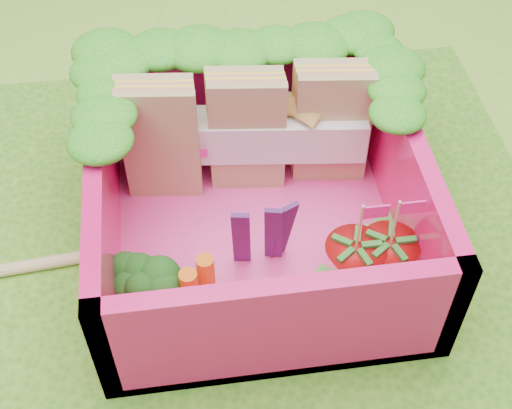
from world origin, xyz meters
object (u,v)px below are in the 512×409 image
object	(u,v)px
bento_box	(257,200)
chopsticks	(22,267)
strawberry_right	(387,260)
broccoli	(144,282)
sandwich_stack	(248,131)
strawberry_left	(353,265)

from	to	relation	value
bento_box	chopsticks	bearing A→B (deg)	-179.23
strawberry_right	chopsticks	world-z (taller)	strawberry_right
strawberry_right	chopsticks	bearing A→B (deg)	169.08
broccoli	bento_box	bearing A→B (deg)	32.49
sandwich_stack	chopsticks	bearing A→B (deg)	-159.80
broccoli	strawberry_left	xyz separation A→B (m)	(0.81, -0.00, -0.04)
bento_box	strawberry_right	xyz separation A→B (m)	(0.47, -0.30, -0.10)
sandwich_stack	bento_box	bearing A→B (deg)	-90.98
strawberry_right	strawberry_left	bearing A→B (deg)	-177.26
bento_box	broccoli	bearing A→B (deg)	-147.51
broccoli	strawberry_right	bearing A→B (deg)	0.38
strawberry_left	chopsticks	xyz separation A→B (m)	(-1.33, 0.29, -0.15)
sandwich_stack	strawberry_left	size ratio (longest dim) A/B	2.25
strawberry_left	sandwich_stack	bearing A→B (deg)	116.68
bento_box	strawberry_right	size ratio (longest dim) A/B	2.74
sandwich_stack	broccoli	size ratio (longest dim) A/B	3.23
strawberry_left	bento_box	bearing A→B (deg)	138.01
bento_box	strawberry_left	size ratio (longest dim) A/B	2.71
strawberry_left	chopsticks	world-z (taller)	strawberry_left
broccoli	chopsticks	world-z (taller)	broccoli
sandwich_stack	chopsticks	distance (m)	1.11
strawberry_right	chopsticks	xyz separation A→B (m)	(-1.47, 0.28, -0.15)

